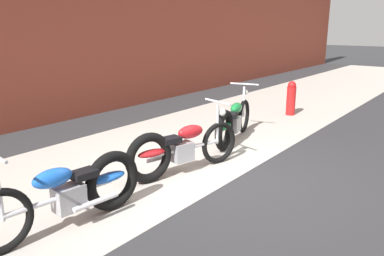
{
  "coord_description": "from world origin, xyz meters",
  "views": [
    {
      "loc": [
        -4.32,
        -2.65,
        2.15
      ],
      "look_at": [
        -0.25,
        0.53,
        0.75
      ],
      "focal_mm": 35.5,
      "sensor_mm": 36.0,
      "label": 1
    }
  ],
  "objects_px": {
    "motorcycle_blue": "(75,191)",
    "motorcycle_green": "(232,122)",
    "fire_hydrant": "(291,98)",
    "motorcycle_red": "(178,149)"
  },
  "relations": [
    {
      "from": "motorcycle_red",
      "to": "fire_hydrant",
      "type": "relative_size",
      "value": 2.34
    },
    {
      "from": "motorcycle_blue",
      "to": "fire_hydrant",
      "type": "relative_size",
      "value": 2.39
    },
    {
      "from": "motorcycle_red",
      "to": "fire_hydrant",
      "type": "height_order",
      "value": "motorcycle_red"
    },
    {
      "from": "fire_hydrant",
      "to": "motorcycle_blue",
      "type": "bearing_deg",
      "value": -176.81
    },
    {
      "from": "motorcycle_green",
      "to": "fire_hydrant",
      "type": "bearing_deg",
      "value": -13.36
    },
    {
      "from": "motorcycle_green",
      "to": "fire_hydrant",
      "type": "relative_size",
      "value": 2.34
    },
    {
      "from": "fire_hydrant",
      "to": "motorcycle_red",
      "type": "bearing_deg",
      "value": -176.25
    },
    {
      "from": "motorcycle_blue",
      "to": "motorcycle_green",
      "type": "distance_m",
      "value": 3.67
    },
    {
      "from": "motorcycle_blue",
      "to": "fire_hydrant",
      "type": "xyz_separation_m",
      "value": [
        6.51,
        0.36,
        0.03
      ]
    },
    {
      "from": "motorcycle_green",
      "to": "fire_hydrant",
      "type": "distance_m",
      "value": 2.85
    }
  ]
}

